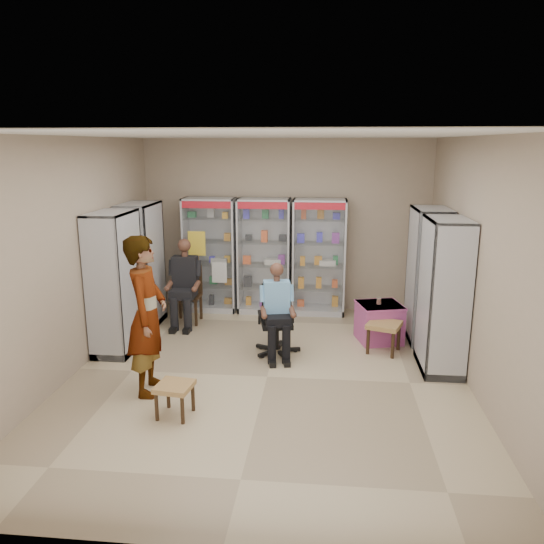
# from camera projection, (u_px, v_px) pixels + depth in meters

# --- Properties ---
(floor) EXTENTS (6.00, 6.00, 0.00)m
(floor) POSITION_uv_depth(u_px,v_px,m) (267.00, 377.00, 6.79)
(floor) COLOR tan
(floor) RESTS_ON ground
(room_shell) EXTENTS (5.02, 6.02, 3.01)m
(room_shell) POSITION_uv_depth(u_px,v_px,m) (267.00, 224.00, 6.32)
(room_shell) COLOR tan
(room_shell) RESTS_ON ground
(cabinet_back_left) EXTENTS (0.90, 0.50, 2.00)m
(cabinet_back_left) POSITION_uv_depth(u_px,v_px,m) (211.00, 255.00, 9.32)
(cabinet_back_left) COLOR #A4A7AB
(cabinet_back_left) RESTS_ON floor
(cabinet_back_mid) EXTENTS (0.90, 0.50, 2.00)m
(cabinet_back_mid) POSITION_uv_depth(u_px,v_px,m) (264.00, 256.00, 9.22)
(cabinet_back_mid) COLOR silver
(cabinet_back_mid) RESTS_ON floor
(cabinet_back_right) EXTENTS (0.90, 0.50, 2.00)m
(cabinet_back_right) POSITION_uv_depth(u_px,v_px,m) (319.00, 257.00, 9.13)
(cabinet_back_right) COLOR #ABAFB2
(cabinet_back_right) RESTS_ON floor
(cabinet_right_far) EXTENTS (0.90, 0.50, 2.00)m
(cabinet_right_far) POSITION_uv_depth(u_px,v_px,m) (428.00, 275.00, 7.88)
(cabinet_right_far) COLOR #B3B7BB
(cabinet_right_far) RESTS_ON floor
(cabinet_right_near) EXTENTS (0.90, 0.50, 2.00)m
(cabinet_right_near) POSITION_uv_depth(u_px,v_px,m) (443.00, 296.00, 6.81)
(cabinet_right_near) COLOR #AAABB1
(cabinet_right_near) RESTS_ON floor
(cabinet_left_far) EXTENTS (0.90, 0.50, 2.00)m
(cabinet_left_far) POSITION_uv_depth(u_px,v_px,m) (142.00, 266.00, 8.51)
(cabinet_left_far) COLOR #B9BCC1
(cabinet_left_far) RESTS_ON floor
(cabinet_left_near) EXTENTS (0.90, 0.50, 2.00)m
(cabinet_left_near) POSITION_uv_depth(u_px,v_px,m) (115.00, 283.00, 7.44)
(cabinet_left_near) COLOR #B1B4B8
(cabinet_left_near) RESTS_ON floor
(wooden_chair) EXTENTS (0.42, 0.42, 0.94)m
(wooden_chair) POSITION_uv_depth(u_px,v_px,m) (187.00, 295.00, 8.76)
(wooden_chair) COLOR black
(wooden_chair) RESTS_ON floor
(seated_customer) EXTENTS (0.44, 0.60, 1.34)m
(seated_customer) POSITION_uv_depth(u_px,v_px,m) (186.00, 284.00, 8.66)
(seated_customer) COLOR black
(seated_customer) RESTS_ON floor
(office_chair) EXTENTS (0.63, 0.63, 0.98)m
(office_chair) POSITION_uv_depth(u_px,v_px,m) (277.00, 320.00, 7.46)
(office_chair) COLOR black
(office_chair) RESTS_ON floor
(seated_shopkeeper) EXTENTS (0.51, 0.64, 1.24)m
(seated_shopkeeper) POSITION_uv_depth(u_px,v_px,m) (277.00, 312.00, 7.38)
(seated_shopkeeper) COLOR #7AC5F1
(seated_shopkeeper) RESTS_ON floor
(pink_trunk) EXTENTS (0.73, 0.71, 0.58)m
(pink_trunk) POSITION_uv_depth(u_px,v_px,m) (379.00, 323.00, 7.96)
(pink_trunk) COLOR #AA448B
(pink_trunk) RESTS_ON floor
(tea_glass) EXTENTS (0.07, 0.07, 0.09)m
(tea_glass) POSITION_uv_depth(u_px,v_px,m) (379.00, 301.00, 7.88)
(tea_glass) COLOR #592807
(tea_glass) RESTS_ON pink_trunk
(woven_stool_a) EXTENTS (0.56, 0.56, 0.44)m
(woven_stool_a) POSITION_uv_depth(u_px,v_px,m) (384.00, 337.00, 7.55)
(woven_stool_a) COLOR #AB8348
(woven_stool_a) RESTS_ON floor
(woven_stool_b) EXTENTS (0.42, 0.42, 0.37)m
(woven_stool_b) POSITION_uv_depth(u_px,v_px,m) (175.00, 400.00, 5.78)
(woven_stool_b) COLOR #A78746
(woven_stool_b) RESTS_ON floor
(standing_man) EXTENTS (0.50, 0.72, 1.90)m
(standing_man) POSITION_uv_depth(u_px,v_px,m) (147.00, 316.00, 6.18)
(standing_man) COLOR gray
(standing_man) RESTS_ON floor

